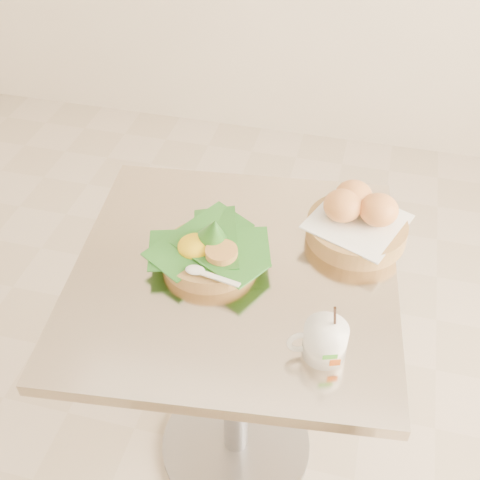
% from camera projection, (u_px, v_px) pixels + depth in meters
% --- Properties ---
extents(floor, '(3.60, 3.60, 0.00)m').
position_uv_depth(floor, '(205.00, 445.00, 1.81)').
color(floor, beige).
rests_on(floor, ground).
extents(cafe_table, '(0.78, 0.78, 0.75)m').
position_uv_depth(cafe_table, '(235.00, 334.00, 1.46)').
color(cafe_table, gray).
rests_on(cafe_table, floor).
extents(rice_basket, '(0.26, 0.26, 0.13)m').
position_uv_depth(rice_basket, '(209.00, 249.00, 1.30)').
color(rice_basket, tan).
rests_on(rice_basket, cafe_table).
extents(bread_basket, '(0.25, 0.25, 0.12)m').
position_uv_depth(bread_basket, '(357.00, 220.00, 1.36)').
color(bread_basket, tan).
rests_on(bread_basket, cafe_table).
extents(coffee_mug, '(0.11, 0.09, 0.14)m').
position_uv_depth(coffee_mug, '(324.00, 340.00, 1.11)').
color(coffee_mug, white).
rests_on(coffee_mug, cafe_table).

